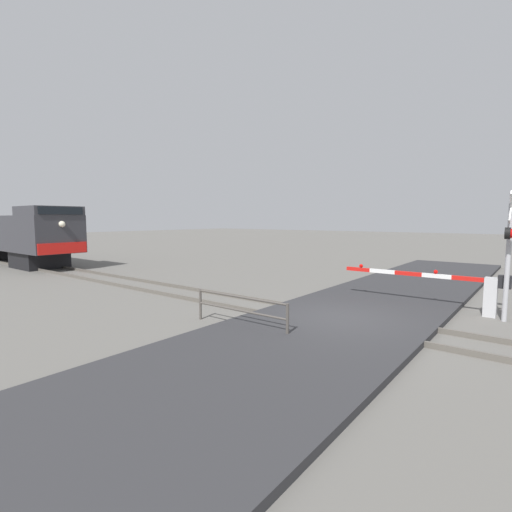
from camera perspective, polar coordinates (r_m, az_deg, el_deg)
The scene contains 8 objects.
ground_plane at distance 11.61m, azimuth 12.80°, elevation -9.92°, with size 160.00×160.00×0.00m, color #605E59.
rail_track_left at distance 10.96m, azimuth 11.19°, elevation -10.41°, with size 0.08×80.00×0.15m, color #59544C.
rail_track_right at distance 12.22m, azimuth 14.26°, elevation -8.80°, with size 0.08×80.00×0.15m, color #59544C.
road_surface at distance 11.59m, azimuth 12.81°, elevation -9.54°, with size 36.00×5.06×0.16m, color #2D2D30.
locomotive at distance 30.90m, azimuth -32.87°, elevation 2.74°, with size 2.92×14.65×3.84m.
crossing_signal at distance 13.41m, azimuth 34.29°, elevation 1.78°, with size 1.18×0.33×3.91m.
crossing_gate at distance 14.05m, azimuth 29.75°, elevation -4.30°, with size 0.36×5.39×1.36m.
guard_railing at distance 10.61m, azimuth -2.49°, elevation -7.73°, with size 0.08×3.28×0.95m.
Camera 1 is at (-10.15, -4.70, 3.09)m, focal length 26.19 mm.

